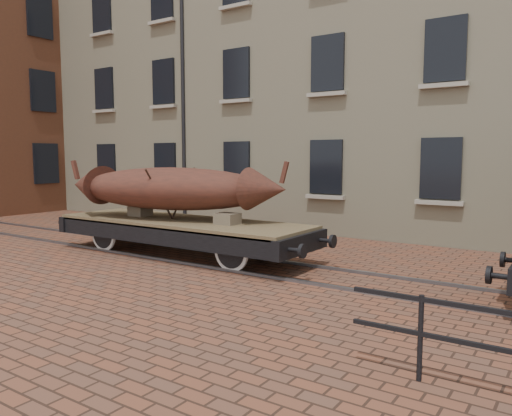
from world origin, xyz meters
The scene contains 4 objects.
ground centered at (0.00, 0.00, 0.00)m, with size 90.00×90.00×0.00m, color brown.
rail_track centered at (0.00, 0.00, 0.03)m, with size 30.00×1.52×0.06m.
flatcar_wagon centered at (-4.12, 0.00, 0.74)m, with size 7.88×2.14×1.19m.
iron_boat centered at (-4.43, 0.00, 1.72)m, with size 6.19×2.96×1.51m.
Camera 1 is at (4.51, -9.34, 2.55)m, focal length 35.00 mm.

